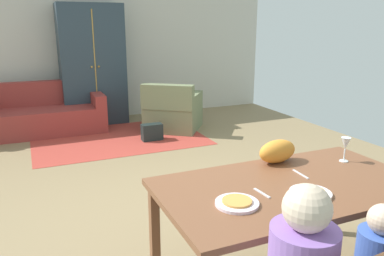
{
  "coord_description": "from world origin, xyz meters",
  "views": [
    {
      "loc": [
        -1.2,
        -3.27,
        1.75
      ],
      "look_at": [
        0.12,
        -0.24,
        0.85
      ],
      "focal_mm": 35.75,
      "sensor_mm": 36.0,
      "label": 1
    }
  ],
  "objects_px": {
    "plate_near_man": "(237,203)",
    "plate_near_child": "(310,193)",
    "couch": "(43,115)",
    "cat": "(277,151)",
    "handbag": "(152,132)",
    "dining_table": "(291,194)",
    "armchair": "(173,111)",
    "wine_glass": "(345,144)",
    "armoire": "(92,65)"
  },
  "relations": [
    {
      "from": "handbag",
      "to": "armchair",
      "type": "bearing_deg",
      "value": 41.4
    },
    {
      "from": "plate_near_child",
      "to": "handbag",
      "type": "bearing_deg",
      "value": 86.75
    },
    {
      "from": "plate_near_man",
      "to": "plate_near_child",
      "type": "distance_m",
      "value": 0.47
    },
    {
      "from": "dining_table",
      "to": "armchair",
      "type": "distance_m",
      "value": 4.19
    },
    {
      "from": "couch",
      "to": "plate_near_child",
      "type": "bearing_deg",
      "value": -75.39
    },
    {
      "from": "armoire",
      "to": "handbag",
      "type": "bearing_deg",
      "value": -67.8
    },
    {
      "from": "plate_near_child",
      "to": "armoire",
      "type": "distance_m",
      "value": 5.33
    },
    {
      "from": "plate_near_child",
      "to": "wine_glass",
      "type": "distance_m",
      "value": 0.72
    },
    {
      "from": "plate_near_man",
      "to": "couch",
      "type": "distance_m",
      "value": 5.03
    },
    {
      "from": "couch",
      "to": "armchair",
      "type": "distance_m",
      "value": 2.16
    },
    {
      "from": "plate_near_child",
      "to": "armchair",
      "type": "height_order",
      "value": "armchair"
    },
    {
      "from": "dining_table",
      "to": "armoire",
      "type": "bearing_deg",
      "value": 94.29
    },
    {
      "from": "cat",
      "to": "armoire",
      "type": "xyz_separation_m",
      "value": [
        -0.54,
        4.77,
        0.2
      ]
    },
    {
      "from": "couch",
      "to": "armoire",
      "type": "distance_m",
      "value": 1.23
    },
    {
      "from": "dining_table",
      "to": "handbag",
      "type": "bearing_deg",
      "value": 86.59
    },
    {
      "from": "plate_near_man",
      "to": "cat",
      "type": "xyz_separation_m",
      "value": [
        0.62,
        0.49,
        0.08
      ]
    },
    {
      "from": "dining_table",
      "to": "plate_near_child",
      "type": "distance_m",
      "value": 0.2
    },
    {
      "from": "armchair",
      "to": "wine_glass",
      "type": "bearing_deg",
      "value": -91.74
    },
    {
      "from": "wine_glass",
      "to": "handbag",
      "type": "bearing_deg",
      "value": 96.55
    },
    {
      "from": "plate_near_child",
      "to": "couch",
      "type": "height_order",
      "value": "couch"
    },
    {
      "from": "couch",
      "to": "dining_table",
      "type": "bearing_deg",
      "value": -74.86
    },
    {
      "from": "armoire",
      "to": "handbag",
      "type": "height_order",
      "value": "armoire"
    },
    {
      "from": "wine_glass",
      "to": "armoire",
      "type": "relative_size",
      "value": 0.09
    },
    {
      "from": "handbag",
      "to": "dining_table",
      "type": "bearing_deg",
      "value": -93.41
    },
    {
      "from": "armchair",
      "to": "couch",
      "type": "bearing_deg",
      "value": 160.99
    },
    {
      "from": "plate_near_child",
      "to": "armoire",
      "type": "relative_size",
      "value": 0.12
    },
    {
      "from": "couch",
      "to": "plate_near_man",
      "type": "bearing_deg",
      "value": -80.44
    },
    {
      "from": "couch",
      "to": "cat",
      "type": "bearing_deg",
      "value": -71.91
    },
    {
      "from": "dining_table",
      "to": "couch",
      "type": "distance_m",
      "value": 5.0
    },
    {
      "from": "dining_table",
      "to": "plate_near_man",
      "type": "xyz_separation_m",
      "value": [
        -0.47,
        -0.12,
        0.08
      ]
    },
    {
      "from": "dining_table",
      "to": "plate_near_man",
      "type": "relative_size",
      "value": 6.85
    },
    {
      "from": "armoire",
      "to": "handbag",
      "type": "relative_size",
      "value": 6.56
    },
    {
      "from": "plate_near_man",
      "to": "plate_near_child",
      "type": "height_order",
      "value": "same"
    },
    {
      "from": "armchair",
      "to": "handbag",
      "type": "bearing_deg",
      "value": -138.6
    },
    {
      "from": "handbag",
      "to": "cat",
      "type": "bearing_deg",
      "value": -91.18
    },
    {
      "from": "cat",
      "to": "armoire",
      "type": "distance_m",
      "value": 4.8
    },
    {
      "from": "plate_near_man",
      "to": "wine_glass",
      "type": "relative_size",
      "value": 1.34
    },
    {
      "from": "wine_glass",
      "to": "couch",
      "type": "distance_m",
      "value": 5.05
    },
    {
      "from": "dining_table",
      "to": "plate_near_man",
      "type": "distance_m",
      "value": 0.49
    },
    {
      "from": "wine_glass",
      "to": "handbag",
      "type": "xyz_separation_m",
      "value": [
        -0.4,
        3.48,
        -0.76
      ]
    },
    {
      "from": "plate_near_child",
      "to": "armchair",
      "type": "distance_m",
      "value": 4.38
    },
    {
      "from": "dining_table",
      "to": "plate_near_child",
      "type": "height_order",
      "value": "plate_near_child"
    },
    {
      "from": "dining_table",
      "to": "handbag",
      "type": "xyz_separation_m",
      "value": [
        0.22,
        3.66,
        -0.56
      ]
    },
    {
      "from": "plate_near_child",
      "to": "dining_table",
      "type": "bearing_deg",
      "value": 90.0
    },
    {
      "from": "cat",
      "to": "armoire",
      "type": "bearing_deg",
      "value": 88.24
    },
    {
      "from": "plate_near_man",
      "to": "armoire",
      "type": "distance_m",
      "value": 5.26
    },
    {
      "from": "handbag",
      "to": "plate_near_child",
      "type": "bearing_deg",
      "value": -93.25
    },
    {
      "from": "armchair",
      "to": "cat",
      "type": "bearing_deg",
      "value": -98.89
    },
    {
      "from": "armchair",
      "to": "armoire",
      "type": "xyz_separation_m",
      "value": [
        -1.12,
        1.02,
        0.73
      ]
    },
    {
      "from": "cat",
      "to": "handbag",
      "type": "distance_m",
      "value": 3.37
    }
  ]
}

